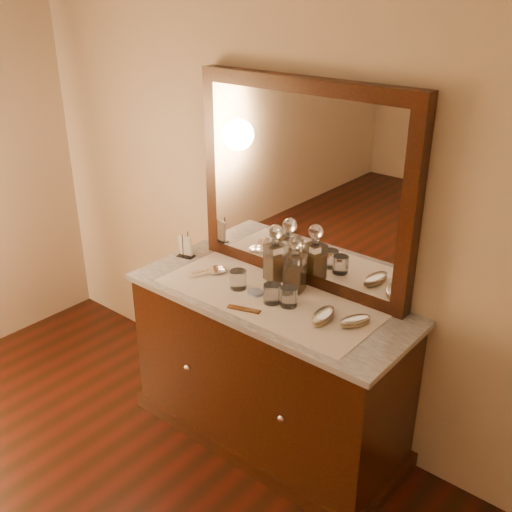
# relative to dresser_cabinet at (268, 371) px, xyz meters

# --- Properties ---
(dresser_cabinet) EXTENTS (1.40, 0.55, 0.82)m
(dresser_cabinet) POSITION_rel_dresser_cabinet_xyz_m (0.00, 0.00, 0.00)
(dresser_cabinet) COLOR black
(dresser_cabinet) RESTS_ON floor
(dresser_plinth) EXTENTS (1.46, 0.59, 0.08)m
(dresser_plinth) POSITION_rel_dresser_cabinet_xyz_m (0.00, 0.00, -0.37)
(dresser_plinth) COLOR black
(dresser_plinth) RESTS_ON floor
(knob_left) EXTENTS (0.04, 0.04, 0.04)m
(knob_left) POSITION_rel_dresser_cabinet_xyz_m (-0.30, -0.28, 0.04)
(knob_left) COLOR silver
(knob_left) RESTS_ON dresser_cabinet
(knob_right) EXTENTS (0.04, 0.04, 0.04)m
(knob_right) POSITION_rel_dresser_cabinet_xyz_m (0.30, -0.28, 0.04)
(knob_right) COLOR silver
(knob_right) RESTS_ON dresser_cabinet
(marble_top) EXTENTS (1.44, 0.59, 0.03)m
(marble_top) POSITION_rel_dresser_cabinet_xyz_m (0.00, 0.00, 0.42)
(marble_top) COLOR silver
(marble_top) RESTS_ON dresser_cabinet
(mirror_frame) EXTENTS (1.20, 0.08, 1.00)m
(mirror_frame) POSITION_rel_dresser_cabinet_xyz_m (0.00, 0.25, 0.94)
(mirror_frame) COLOR black
(mirror_frame) RESTS_ON marble_top
(mirror_glass) EXTENTS (1.06, 0.01, 0.86)m
(mirror_glass) POSITION_rel_dresser_cabinet_xyz_m (0.00, 0.21, 0.94)
(mirror_glass) COLOR white
(mirror_glass) RESTS_ON marble_top
(lace_runner) EXTENTS (1.10, 0.45, 0.00)m
(lace_runner) POSITION_rel_dresser_cabinet_xyz_m (0.00, -0.02, 0.44)
(lace_runner) COLOR white
(lace_runner) RESTS_ON marble_top
(pin_dish) EXTENTS (0.09, 0.09, 0.01)m
(pin_dish) POSITION_rel_dresser_cabinet_xyz_m (-0.06, -0.03, 0.45)
(pin_dish) COLOR white
(pin_dish) RESTS_ON lace_runner
(comb) EXTENTS (0.16, 0.08, 0.01)m
(comb) POSITION_rel_dresser_cabinet_xyz_m (-0.00, -0.18, 0.45)
(comb) COLOR brown
(comb) RESTS_ON lace_runner
(napkin_rack) EXTENTS (0.10, 0.08, 0.14)m
(napkin_rack) POSITION_rel_dresser_cabinet_xyz_m (-0.64, 0.06, 0.50)
(napkin_rack) COLOR black
(napkin_rack) RESTS_ON marble_top
(decanter_left) EXTENTS (0.12, 0.12, 0.30)m
(decanter_left) POSITION_rel_dresser_cabinet_xyz_m (-0.08, 0.15, 0.56)
(decanter_left) COLOR brown
(decanter_left) RESTS_ON lace_runner
(decanter_right) EXTENTS (0.11, 0.11, 0.29)m
(decanter_right) POSITION_rel_dresser_cabinet_xyz_m (0.06, 0.12, 0.56)
(decanter_right) COLOR brown
(decanter_right) RESTS_ON lace_runner
(brush_near) EXTENTS (0.10, 0.18, 0.05)m
(brush_near) POSITION_rel_dresser_cabinet_xyz_m (0.33, -0.03, 0.47)
(brush_near) COLOR #96815C
(brush_near) RESTS_ON lace_runner
(brush_far) EXTENTS (0.12, 0.16, 0.04)m
(brush_far) POSITION_rel_dresser_cabinet_xyz_m (0.46, 0.03, 0.46)
(brush_far) COLOR #96815C
(brush_far) RESTS_ON lace_runner
(hand_mirror_outer) EXTENTS (0.12, 0.18, 0.02)m
(hand_mirror_outer) POSITION_rel_dresser_cabinet_xyz_m (-0.40, 0.03, 0.45)
(hand_mirror_outer) COLOR silver
(hand_mirror_outer) RESTS_ON lace_runner
(hand_mirror_inner) EXTENTS (0.13, 0.21, 0.02)m
(hand_mirror_inner) POSITION_rel_dresser_cabinet_xyz_m (-0.37, 0.01, 0.45)
(hand_mirror_inner) COLOR silver
(hand_mirror_inner) RESTS_ON lace_runner
(tumblers) EXTENTS (0.38, 0.11, 0.09)m
(tumblers) POSITION_rel_dresser_cabinet_xyz_m (0.01, -0.03, 0.49)
(tumblers) COLOR white
(tumblers) RESTS_ON lace_runner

